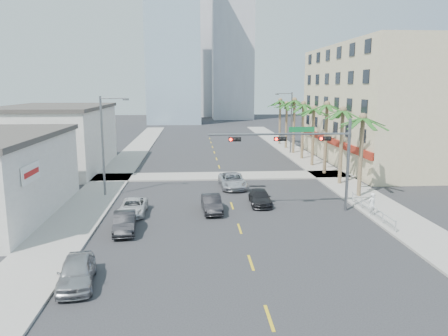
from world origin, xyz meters
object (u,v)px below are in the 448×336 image
at_px(traffic_signal_mast, 309,149).
at_px(pedestrian, 372,204).
at_px(car_parked_far, 133,207).
at_px(car_lane_left, 212,204).
at_px(car_lane_right, 260,198).
at_px(car_parked_near, 77,272).
at_px(car_parked_mid, 124,223).
at_px(car_lane_center, 232,181).

distance_m(traffic_signal_mast, pedestrian, 6.35).
xyz_separation_m(car_parked_far, car_lane_left, (6.13, 0.23, 0.08)).
bearing_deg(car_lane_left, pedestrian, -14.22).
bearing_deg(car_lane_right, car_parked_near, -126.55).
bearing_deg(car_parked_near, pedestrian, 19.86).
bearing_deg(car_lane_right, car_parked_mid, -146.50).
xyz_separation_m(car_lane_left, car_lane_center, (2.40, 8.21, 0.05)).
height_order(car_parked_far, car_lane_left, car_lane_left).
xyz_separation_m(car_parked_far, pedestrian, (18.20, -2.03, 0.43)).
bearing_deg(pedestrian, car_lane_left, -28.50).
height_order(car_lane_left, pedestrian, pedestrian).
height_order(car_parked_mid, car_lane_center, car_lane_center).
bearing_deg(traffic_signal_mast, car_lane_right, 146.41).
bearing_deg(car_parked_far, car_lane_left, 2.48).
relative_size(car_parked_far, car_lane_right, 1.02).
xyz_separation_m(traffic_signal_mast, pedestrian, (4.52, -1.90, -4.04)).
height_order(traffic_signal_mast, car_lane_right, traffic_signal_mast).
bearing_deg(pedestrian, car_parked_mid, -11.10).
bearing_deg(pedestrian, car_parked_near, 9.96).
bearing_deg(car_parked_mid, car_parked_far, 83.74).
distance_m(traffic_signal_mast, car_parked_near, 19.66).
xyz_separation_m(car_parked_near, pedestrian, (19.37, 10.23, 0.30)).
distance_m(traffic_signal_mast, car_parked_mid, 14.96).
relative_size(traffic_signal_mast, car_parked_near, 2.63).
height_order(car_parked_far, car_lane_center, car_lane_center).
xyz_separation_m(car_lane_left, car_lane_right, (4.16, 1.90, -0.06)).
height_order(car_parked_near, car_lane_right, car_parked_near).
xyz_separation_m(car_parked_near, car_lane_right, (11.45, 14.39, -0.11)).
bearing_deg(car_parked_mid, car_lane_center, 50.06).
height_order(car_parked_near, car_parked_mid, car_parked_near).
xyz_separation_m(traffic_signal_mast, car_parked_near, (-14.85, -12.13, -4.34)).
bearing_deg(car_parked_mid, pedestrian, 0.93).
bearing_deg(car_lane_center, car_parked_near, -117.66).
height_order(car_lane_center, pedestrian, pedestrian).
height_order(traffic_signal_mast, car_lane_center, traffic_signal_mast).
height_order(traffic_signal_mast, pedestrian, traffic_signal_mast).
bearing_deg(car_lane_center, car_parked_far, -137.86).
bearing_deg(traffic_signal_mast, car_lane_left, 177.26).
relative_size(car_lane_center, pedestrian, 2.96).
xyz_separation_m(traffic_signal_mast, car_lane_right, (-3.40, 2.26, -4.45)).
height_order(car_parked_near, car_lane_center, same).
distance_m(car_lane_center, car_lane_right, 6.55).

